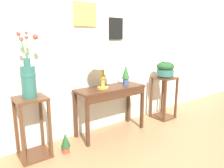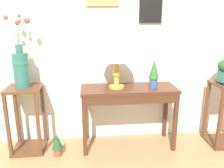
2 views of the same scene
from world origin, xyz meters
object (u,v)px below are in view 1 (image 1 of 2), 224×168
(console_table, at_px, (111,95))
(pedestal_stand_left, at_px, (33,128))
(flower_vase_tall_left, at_px, (28,77))
(pedestal_stand_right, at_px, (164,98))
(potted_plant_floor, at_px, (66,142))
(planter_bowl_wide_right, at_px, (165,69))
(potted_plant_on_console, at_px, (126,74))
(table_lamp, at_px, (103,61))

(console_table, distance_m, pedestal_stand_left, 1.21)
(flower_vase_tall_left, bearing_deg, console_table, -2.24)
(pedestal_stand_right, xyz_separation_m, potted_plant_floor, (-2.02, -0.07, -0.24))
(planter_bowl_wide_right, height_order, potted_plant_floor, planter_bowl_wide_right)
(potted_plant_floor, bearing_deg, potted_plant_on_console, 6.02)
(potted_plant_on_console, height_order, pedestal_stand_right, potted_plant_on_console)
(console_table, relative_size, pedestal_stand_left, 1.41)
(flower_vase_tall_left, distance_m, pedestal_stand_right, 2.45)
(pedestal_stand_left, relative_size, planter_bowl_wide_right, 2.13)
(pedestal_stand_right, relative_size, planter_bowl_wide_right, 2.14)
(pedestal_stand_left, distance_m, flower_vase_tall_left, 0.63)
(flower_vase_tall_left, distance_m, potted_plant_floor, 0.95)
(potted_plant_floor, bearing_deg, planter_bowl_wide_right, 2.12)
(console_table, distance_m, planter_bowl_wide_right, 1.22)
(table_lamp, xyz_separation_m, potted_plant_floor, (-0.69, -0.15, -1.01))
(potted_plant_on_console, relative_size, pedestal_stand_right, 0.42)
(potted_plant_on_console, distance_m, potted_plant_floor, 1.36)
(console_table, distance_m, potted_plant_floor, 0.97)
(table_lamp, bearing_deg, flower_vase_tall_left, 178.74)
(pedestal_stand_left, xyz_separation_m, pedestal_stand_right, (2.37, -0.09, 0.00))
(planter_bowl_wide_right, bearing_deg, table_lamp, 176.89)
(table_lamp, height_order, flower_vase_tall_left, flower_vase_tall_left)
(potted_plant_on_console, height_order, pedestal_stand_left, potted_plant_on_console)
(potted_plant_on_console, distance_m, flower_vase_tall_left, 1.47)
(table_lamp, relative_size, pedestal_stand_left, 0.72)
(potted_plant_on_console, relative_size, pedestal_stand_left, 0.43)
(table_lamp, xyz_separation_m, potted_plant_on_console, (0.42, -0.03, -0.23))
(potted_plant_on_console, distance_m, planter_bowl_wide_right, 0.90)
(potted_plant_floor, bearing_deg, console_table, 8.39)
(potted_plant_on_console, height_order, planter_bowl_wide_right, planter_bowl_wide_right)
(flower_vase_tall_left, bearing_deg, planter_bowl_wide_right, -2.29)
(pedestal_stand_left, relative_size, flower_vase_tall_left, 1.00)
(pedestal_stand_left, bearing_deg, planter_bowl_wide_right, -2.28)
(flower_vase_tall_left, height_order, potted_plant_floor, flower_vase_tall_left)
(potted_plant_on_console, height_order, flower_vase_tall_left, flower_vase_tall_left)
(table_lamp, distance_m, potted_plant_floor, 1.23)
(table_lamp, xyz_separation_m, flower_vase_tall_left, (-1.04, 0.02, -0.14))
(potted_plant_on_console, xyz_separation_m, pedestal_stand_left, (-1.47, 0.05, -0.54))
(console_table, bearing_deg, pedestal_stand_right, -2.33)
(pedestal_stand_right, bearing_deg, pedestal_stand_left, 177.73)
(planter_bowl_wide_right, bearing_deg, console_table, 177.65)
(planter_bowl_wide_right, xyz_separation_m, potted_plant_floor, (-2.02, -0.07, -0.78))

